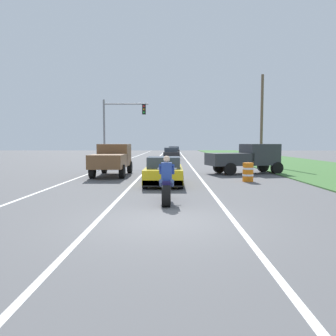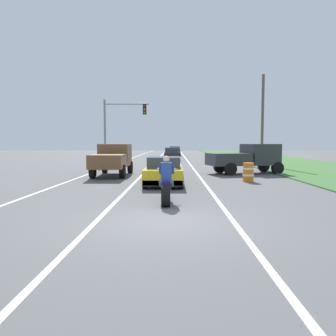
# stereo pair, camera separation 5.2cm
# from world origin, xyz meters

# --- Properties ---
(ground_plane) EXTENTS (160.00, 160.00, 0.00)m
(ground_plane) POSITION_xyz_m (0.00, 0.00, 0.00)
(ground_plane) COLOR #565659
(lane_stripe_left_solid) EXTENTS (0.14, 120.00, 0.01)m
(lane_stripe_left_solid) POSITION_xyz_m (-5.40, 20.00, 0.00)
(lane_stripe_left_solid) COLOR white
(lane_stripe_left_solid) RESTS_ON ground
(lane_stripe_right_solid) EXTENTS (0.14, 120.00, 0.01)m
(lane_stripe_right_solid) POSITION_xyz_m (1.80, 20.00, 0.00)
(lane_stripe_right_solid) COLOR white
(lane_stripe_right_solid) RESTS_ON ground
(lane_stripe_centre_dashed) EXTENTS (0.14, 120.00, 0.01)m
(lane_stripe_centre_dashed) POSITION_xyz_m (-1.80, 20.00, 0.00)
(lane_stripe_centre_dashed) COLOR white
(lane_stripe_centre_dashed) RESTS_ON ground
(grass_verge_right) EXTENTS (10.00, 120.00, 0.06)m
(grass_verge_right) POSITION_xyz_m (11.92, 20.00, 0.03)
(grass_verge_right) COLOR #3D6B33
(grass_verge_right) RESTS_ON ground
(motorcycle_with_rider) EXTENTS (0.70, 2.21, 1.62)m
(motorcycle_with_rider) POSITION_xyz_m (-0.02, 2.59, 0.59)
(motorcycle_with_rider) COLOR black
(motorcycle_with_rider) RESTS_ON ground
(sports_car_yellow) EXTENTS (1.84, 4.30, 1.37)m
(sports_car_yellow) POSITION_xyz_m (-0.25, 7.69, 0.63)
(sports_car_yellow) COLOR yellow
(sports_car_yellow) RESTS_ON ground
(pickup_truck_left_lane_brown) EXTENTS (2.02, 4.80, 1.98)m
(pickup_truck_left_lane_brown) POSITION_xyz_m (-3.61, 11.97, 1.11)
(pickup_truck_left_lane_brown) COLOR brown
(pickup_truck_left_lane_brown) RESTS_ON ground
(pickup_truck_right_shoulder_dark_grey) EXTENTS (5.14, 3.14, 1.98)m
(pickup_truck_right_shoulder_dark_grey) POSITION_xyz_m (5.15, 13.46, 1.11)
(pickup_truck_right_shoulder_dark_grey) COLOR #2D3035
(pickup_truck_right_shoulder_dark_grey) RESTS_ON ground
(traffic_light_mast_near) EXTENTS (4.17, 0.34, 6.00)m
(traffic_light_mast_near) POSITION_xyz_m (-4.87, 21.64, 3.97)
(traffic_light_mast_near) COLOR gray
(traffic_light_mast_near) RESTS_ON ground
(utility_pole_roadside) EXTENTS (0.24, 0.24, 8.07)m
(utility_pole_roadside) POSITION_xyz_m (8.10, 20.92, 4.03)
(utility_pole_roadside) COLOR brown
(utility_pole_roadside) RESTS_ON ground
(construction_barrel_nearest) EXTENTS (0.58, 0.58, 1.00)m
(construction_barrel_nearest) POSITION_xyz_m (4.19, 8.91, 0.50)
(construction_barrel_nearest) COLOR orange
(construction_barrel_nearest) RESTS_ON ground
(construction_barrel_mid) EXTENTS (0.58, 0.58, 1.00)m
(construction_barrel_mid) POSITION_xyz_m (4.12, 13.58, 0.50)
(construction_barrel_mid) COLOR orange
(construction_barrel_mid) RESTS_ON ground
(construction_barrel_far) EXTENTS (0.58, 0.58, 1.00)m
(construction_barrel_far) POSITION_xyz_m (4.38, 17.02, 0.50)
(construction_barrel_far) COLOR orange
(construction_barrel_far) RESTS_ON ground
(distant_car_far_ahead) EXTENTS (1.80, 4.00, 1.50)m
(distant_car_far_ahead) POSITION_xyz_m (-0.01, 30.55, 0.77)
(distant_car_far_ahead) COLOR #262628
(distant_car_far_ahead) RESTS_ON ground
(distant_car_further_ahead) EXTENTS (1.80, 4.00, 1.50)m
(distant_car_further_ahead) POSITION_xyz_m (0.36, 43.32, 0.77)
(distant_car_further_ahead) COLOR #262628
(distant_car_further_ahead) RESTS_ON ground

